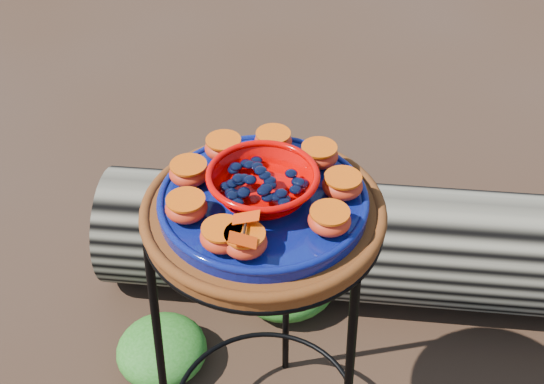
% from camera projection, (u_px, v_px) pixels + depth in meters
% --- Properties ---
extents(plant_stand, '(0.44, 0.44, 0.70)m').
position_uv_depth(plant_stand, '(265.00, 350.00, 1.37)').
color(plant_stand, black).
rests_on(plant_stand, ground).
extents(terracotta_saucer, '(0.40, 0.40, 0.03)m').
position_uv_depth(terracotta_saucer, '(263.00, 214.00, 1.13)').
color(terracotta_saucer, '#61270A').
rests_on(terracotta_saucer, plant_stand).
extents(cobalt_plate, '(0.34, 0.34, 0.02)m').
position_uv_depth(cobalt_plate, '(263.00, 202.00, 1.11)').
color(cobalt_plate, '#050148').
rests_on(cobalt_plate, terracotta_saucer).
extents(red_bowl, '(0.17, 0.17, 0.05)m').
position_uv_depth(red_bowl, '(263.00, 185.00, 1.09)').
color(red_bowl, '#D10200').
rests_on(red_bowl, cobalt_plate).
extents(glass_gems, '(0.13, 0.13, 0.02)m').
position_uv_depth(glass_gems, '(263.00, 168.00, 1.07)').
color(glass_gems, black).
rests_on(glass_gems, red_bowl).
extents(orange_half_0, '(0.07, 0.07, 0.04)m').
position_uv_depth(orange_half_0, '(245.00, 242.00, 1.00)').
color(orange_half_0, red).
rests_on(orange_half_0, cobalt_plate).
extents(orange_half_1, '(0.07, 0.07, 0.04)m').
position_uv_depth(orange_half_1, '(329.00, 220.00, 1.03)').
color(orange_half_1, red).
rests_on(orange_half_1, cobalt_plate).
extents(orange_half_2, '(0.07, 0.07, 0.04)m').
position_uv_depth(orange_half_2, '(342.00, 185.00, 1.10)').
color(orange_half_2, red).
rests_on(orange_half_2, cobalt_plate).
extents(orange_half_3, '(0.07, 0.07, 0.04)m').
position_uv_depth(orange_half_3, '(319.00, 155.00, 1.16)').
color(orange_half_3, red).
rests_on(orange_half_3, cobalt_plate).
extents(orange_half_4, '(0.07, 0.07, 0.04)m').
position_uv_depth(orange_half_4, '(273.00, 141.00, 1.19)').
color(orange_half_4, red).
rests_on(orange_half_4, cobalt_plate).
extents(orange_half_5, '(0.07, 0.07, 0.04)m').
position_uv_depth(orange_half_5, '(224.00, 148.00, 1.18)').
color(orange_half_5, red).
rests_on(orange_half_5, cobalt_plate).
extents(orange_half_6, '(0.07, 0.07, 0.04)m').
position_uv_depth(orange_half_6, '(189.00, 173.00, 1.12)').
color(orange_half_6, red).
rests_on(orange_half_6, cobalt_plate).
extents(orange_half_7, '(0.07, 0.07, 0.04)m').
position_uv_depth(orange_half_7, '(186.00, 208.00, 1.06)').
color(orange_half_7, red).
rests_on(orange_half_7, cobalt_plate).
extents(orange_half_8, '(0.07, 0.07, 0.04)m').
position_uv_depth(orange_half_8, '(222.00, 236.00, 1.01)').
color(orange_half_8, red).
rests_on(orange_half_8, cobalt_plate).
extents(butterfly, '(0.09, 0.07, 0.02)m').
position_uv_depth(butterfly, '(245.00, 229.00, 0.98)').
color(butterfly, red).
rests_on(butterfly, orange_half_0).
extents(driftwood_log, '(1.80, 0.67, 0.33)m').
position_uv_depth(driftwood_log, '(424.00, 247.00, 1.86)').
color(driftwood_log, black).
rests_on(driftwood_log, ground).
extents(foliage_left, '(0.23, 0.23, 0.12)m').
position_uv_depth(foliage_left, '(162.00, 349.00, 1.73)').
color(foliage_left, '#1A5811').
rests_on(foliage_left, ground).
extents(foliage_back, '(0.29, 0.29, 0.15)m').
position_uv_depth(foliage_back, '(285.00, 277.00, 1.89)').
color(foliage_back, '#1A5811').
rests_on(foliage_back, ground).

